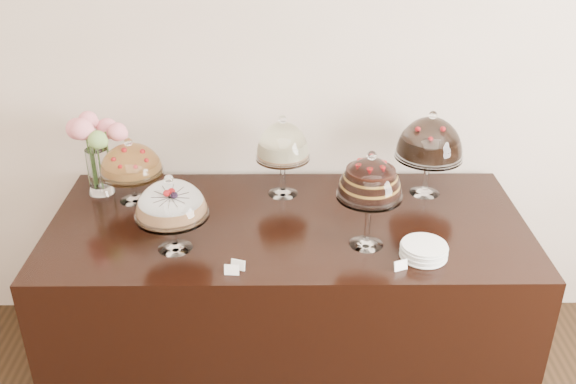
{
  "coord_description": "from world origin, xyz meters",
  "views": [
    {
      "loc": [
        -0.36,
        -0.12,
        2.4
      ],
      "look_at": [
        -0.35,
        2.4,
        1.08
      ],
      "focal_mm": 40.0,
      "sensor_mm": 36.0,
      "label": 1
    }
  ],
  "objects_px": {
    "cake_stand_cheesecake": "(283,144)",
    "cake_stand_fruit_tart": "(131,162)",
    "cake_stand_dark_choco": "(430,141)",
    "flower_vase": "(95,143)",
    "cake_stand_choco_layer": "(370,182)",
    "plate_stack": "(424,251)",
    "cake_stand_sugar_sponge": "(171,203)",
    "display_counter": "(288,300)"
  },
  "relations": [
    {
      "from": "cake_stand_cheesecake",
      "to": "cake_stand_sugar_sponge",
      "type": "bearing_deg",
      "value": -132.85
    },
    {
      "from": "cake_stand_cheesecake",
      "to": "plate_stack",
      "type": "relative_size",
      "value": 2.14
    },
    {
      "from": "cake_stand_dark_choco",
      "to": "flower_vase",
      "type": "height_order",
      "value": "cake_stand_dark_choco"
    },
    {
      "from": "cake_stand_choco_layer",
      "to": "plate_stack",
      "type": "relative_size",
      "value": 2.28
    },
    {
      "from": "cake_stand_cheesecake",
      "to": "flower_vase",
      "type": "relative_size",
      "value": 1.0
    },
    {
      "from": "cake_stand_dark_choco",
      "to": "cake_stand_fruit_tart",
      "type": "relative_size",
      "value": 1.33
    },
    {
      "from": "cake_stand_dark_choco",
      "to": "cake_stand_fruit_tart",
      "type": "height_order",
      "value": "cake_stand_dark_choco"
    },
    {
      "from": "cake_stand_sugar_sponge",
      "to": "cake_stand_cheesecake",
      "type": "xyz_separation_m",
      "value": [
        0.47,
        0.5,
        0.04
      ]
    },
    {
      "from": "cake_stand_choco_layer",
      "to": "display_counter",
      "type": "bearing_deg",
      "value": 149.66
    },
    {
      "from": "cake_stand_choco_layer",
      "to": "cake_stand_dark_choco",
      "type": "height_order",
      "value": "cake_stand_choco_layer"
    },
    {
      "from": "cake_stand_cheesecake",
      "to": "cake_stand_dark_choco",
      "type": "distance_m",
      "value": 0.71
    },
    {
      "from": "display_counter",
      "to": "plate_stack",
      "type": "bearing_deg",
      "value": -27.88
    },
    {
      "from": "display_counter",
      "to": "flower_vase",
      "type": "bearing_deg",
      "value": 161.8
    },
    {
      "from": "cake_stand_sugar_sponge",
      "to": "cake_stand_choco_layer",
      "type": "distance_m",
      "value": 0.83
    },
    {
      "from": "display_counter",
      "to": "cake_stand_fruit_tart",
      "type": "relative_size",
      "value": 6.71
    },
    {
      "from": "cake_stand_choco_layer",
      "to": "cake_stand_fruit_tart",
      "type": "relative_size",
      "value": 1.35
    },
    {
      "from": "cake_stand_sugar_sponge",
      "to": "flower_vase",
      "type": "distance_m",
      "value": 0.69
    },
    {
      "from": "cake_stand_sugar_sponge",
      "to": "cake_stand_fruit_tart",
      "type": "distance_m",
      "value": 0.51
    },
    {
      "from": "cake_stand_sugar_sponge",
      "to": "flower_vase",
      "type": "bearing_deg",
      "value": 130.07
    },
    {
      "from": "cake_stand_cheesecake",
      "to": "display_counter",
      "type": "bearing_deg",
      "value": -85.26
    },
    {
      "from": "cake_stand_fruit_tart",
      "to": "plate_stack",
      "type": "distance_m",
      "value": 1.43
    },
    {
      "from": "cake_stand_sugar_sponge",
      "to": "plate_stack",
      "type": "xyz_separation_m",
      "value": [
        1.06,
        -0.08,
        -0.19
      ]
    },
    {
      "from": "cake_stand_cheesecake",
      "to": "cake_stand_fruit_tart",
      "type": "height_order",
      "value": "cake_stand_cheesecake"
    },
    {
      "from": "display_counter",
      "to": "cake_stand_dark_choco",
      "type": "relative_size",
      "value": 5.07
    },
    {
      "from": "cake_stand_cheesecake",
      "to": "cake_stand_choco_layer",
      "type": "bearing_deg",
      "value": -52.82
    },
    {
      "from": "cake_stand_sugar_sponge",
      "to": "flower_vase",
      "type": "relative_size",
      "value": 0.84
    },
    {
      "from": "plate_stack",
      "to": "cake_stand_fruit_tart",
      "type": "bearing_deg",
      "value": 158.5
    },
    {
      "from": "cake_stand_cheesecake",
      "to": "cake_stand_fruit_tart",
      "type": "relative_size",
      "value": 1.27
    },
    {
      "from": "cake_stand_sugar_sponge",
      "to": "cake_stand_dark_choco",
      "type": "xyz_separation_m",
      "value": [
        1.18,
        0.5,
        0.06
      ]
    },
    {
      "from": "cake_stand_choco_layer",
      "to": "plate_stack",
      "type": "height_order",
      "value": "cake_stand_choco_layer"
    },
    {
      "from": "display_counter",
      "to": "cake_stand_dark_choco",
      "type": "height_order",
      "value": "cake_stand_dark_choco"
    },
    {
      "from": "cake_stand_sugar_sponge",
      "to": "cake_stand_choco_layer",
      "type": "bearing_deg",
      "value": 1.67
    },
    {
      "from": "cake_stand_choco_layer",
      "to": "flower_vase",
      "type": "distance_m",
      "value": 1.37
    },
    {
      "from": "cake_stand_fruit_tart",
      "to": "display_counter",
      "type": "bearing_deg",
      "value": -16.24
    },
    {
      "from": "cake_stand_fruit_tart",
      "to": "flower_vase",
      "type": "relative_size",
      "value": 0.79
    },
    {
      "from": "cake_stand_fruit_tart",
      "to": "flower_vase",
      "type": "xyz_separation_m",
      "value": [
        -0.18,
        0.09,
        0.06
      ]
    },
    {
      "from": "cake_stand_dark_choco",
      "to": "cake_stand_fruit_tart",
      "type": "bearing_deg",
      "value": -177.49
    },
    {
      "from": "cake_stand_sugar_sponge",
      "to": "flower_vase",
      "type": "height_order",
      "value": "flower_vase"
    },
    {
      "from": "cake_stand_fruit_tart",
      "to": "flower_vase",
      "type": "bearing_deg",
      "value": 154.28
    },
    {
      "from": "cake_stand_choco_layer",
      "to": "cake_stand_cheesecake",
      "type": "bearing_deg",
      "value": 127.18
    },
    {
      "from": "display_counter",
      "to": "cake_stand_sugar_sponge",
      "type": "bearing_deg",
      "value": -155.51
    },
    {
      "from": "cake_stand_sugar_sponge",
      "to": "cake_stand_choco_layer",
      "type": "relative_size",
      "value": 0.79
    }
  ]
}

